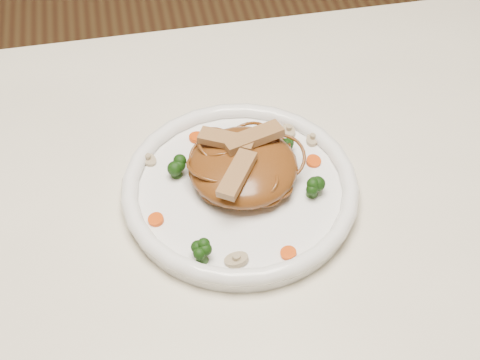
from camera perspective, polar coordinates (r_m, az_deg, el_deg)
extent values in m
cube|color=white|center=(0.80, -2.85, -5.99)|extent=(1.20, 0.80, 0.04)
cylinder|color=brown|center=(1.43, 17.30, -0.36)|extent=(0.06, 0.06, 0.71)
cylinder|color=white|center=(0.82, 0.00, -1.03)|extent=(0.28, 0.28, 0.02)
ellipsoid|color=brown|center=(0.81, 0.25, 1.12)|extent=(0.14, 0.14, 0.04)
cube|color=tan|center=(0.81, 1.08, 3.47)|extent=(0.07, 0.04, 0.01)
cube|color=tan|center=(0.80, -1.10, 3.27)|extent=(0.07, 0.05, 0.01)
cube|color=tan|center=(0.77, -0.24, 0.46)|extent=(0.05, 0.07, 0.01)
cylinder|color=#DA4F07|center=(0.87, 2.83, 3.88)|extent=(0.02, 0.02, 0.00)
cylinder|color=#DA4F07|center=(0.78, -6.84, -3.21)|extent=(0.02, 0.02, 0.00)
cylinder|color=#DA4F07|center=(0.84, 5.99, 1.52)|extent=(0.02, 0.02, 0.00)
cylinder|color=#DA4F07|center=(0.87, -3.56, 3.48)|extent=(0.02, 0.02, 0.00)
cylinder|color=#DA4F07|center=(0.75, 3.95, -5.96)|extent=(0.02, 0.02, 0.00)
cylinder|color=beige|center=(0.75, -0.30, -6.50)|extent=(0.03, 0.03, 0.01)
cylinder|color=beige|center=(0.87, 5.90, 3.30)|extent=(0.03, 0.03, 0.01)
cylinder|color=beige|center=(0.85, -7.46, 1.65)|extent=(0.03, 0.03, 0.01)
cylinder|color=beige|center=(0.88, 3.98, 3.99)|extent=(0.03, 0.03, 0.01)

